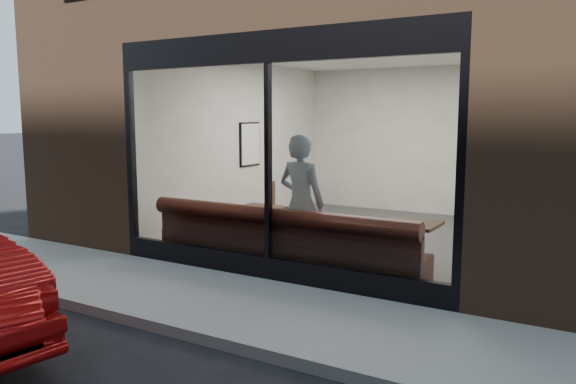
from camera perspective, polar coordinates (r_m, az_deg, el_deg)
The scene contains 20 objects.
ground at distance 5.99m, azimuth -12.89°, elevation -13.45°, with size 120.00×120.00×0.00m, color black.
sidewalk_near at distance 6.70m, azimuth -6.90°, elevation -10.93°, with size 40.00×2.00×0.01m, color gray.
kerb_near at distance 5.93m, azimuth -13.25°, elevation -13.05°, with size 40.00×0.10×0.12m, color gray.
host_building_pier_left at distance 14.25m, azimuth -1.83°, elevation 5.58°, with size 2.50×12.00×3.20m, color brown.
host_building_backfill at distance 15.52m, azimuth 16.17°, elevation 5.46°, with size 5.00×6.00×3.20m, color brown.
cafe_floor at distance 10.05m, azimuth 7.15°, elevation -4.51°, with size 6.00×6.00×0.00m, color #2D2D30.
cafe_ceiling at distance 9.87m, azimuth 7.47°, elevation 13.78°, with size 6.00×6.00×0.00m, color white.
cafe_wall_back at distance 12.63m, azimuth 12.72°, elevation 5.11°, with size 5.00×5.00×0.00m, color beige.
cafe_wall_left at distance 11.06m, azimuth -4.67°, elevation 4.92°, with size 6.00×6.00×0.00m, color beige.
cafe_wall_right at distance 9.14m, azimuth 21.82°, elevation 3.79°, with size 6.00×6.00×0.00m, color beige.
storefront_kick at distance 7.48m, azimuth -1.97°, elevation -7.73°, with size 5.00×0.10×0.30m, color black.
storefront_header at distance 7.25m, azimuth -2.08°, elevation 14.52°, with size 5.00×0.10×0.40m, color black.
storefront_mullion at distance 7.23m, azimuth -2.02°, elevation 3.03°, with size 0.06×0.10×2.50m, color black.
storefront_glass at distance 7.20m, azimuth -2.15°, elevation 3.01°, with size 4.80×4.80×0.00m, color white.
banquette at distance 7.78m, azimuth -0.38°, elevation -6.52°, with size 4.00×0.55×0.45m, color #3E1916.
person at distance 7.73m, azimuth 1.36°, elevation -1.12°, with size 0.69×0.46×1.90m, color #9CBBD1.
cafe_table_left at distance 8.55m, azimuth -3.08°, elevation -1.70°, with size 0.70×0.70×0.05m, color #302012.
cafe_table_right at distance 7.50m, azimuth 12.53°, elevation -3.22°, with size 0.66×0.66×0.04m, color #302012.
cafe_chair_left at distance 10.34m, azimuth -2.73°, elevation -2.86°, with size 0.39×0.39×0.04m, color #302012.
wall_poster at distance 11.22m, azimuth -3.83°, elevation 4.87°, with size 0.02×0.61×0.81m, color white.
Camera 1 is at (3.88, -4.02, 2.15)m, focal length 35.00 mm.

